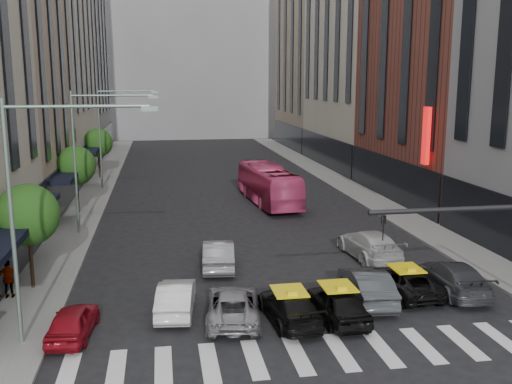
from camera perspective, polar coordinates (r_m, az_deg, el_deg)
name	(u,v)px	position (r m, az deg, el deg)	size (l,w,h in m)	color
ground	(337,374)	(20.40, 8.14, -17.55)	(160.00, 160.00, 0.00)	black
sidewalk_left	(89,202)	(48.35, -16.34, -0.95)	(3.00, 96.00, 0.15)	slate
sidewalk_right	(359,193)	(50.98, 10.25, -0.07)	(3.00, 96.00, 0.15)	slate
building_left_d	(71,41)	(82.97, -18.01, 14.14)	(8.00, 18.00, 30.00)	gray
building_right_b	(443,40)	(49.63, 18.17, 14.27)	(8.00, 18.00, 26.00)	brown
building_right_d	(316,51)	(85.20, 6.00, 13.83)	(8.00, 18.00, 28.00)	tan
building_far	(190,32)	(102.51, -6.66, 15.57)	(30.00, 10.00, 36.00)	gray
tree_near	(28,215)	(28.36, -21.86, -2.15)	(2.88, 2.88, 4.95)	black
tree_mid	(76,165)	(43.87, -17.57, 2.55)	(2.88, 2.88, 4.95)	black
tree_far	(98,143)	(59.65, -15.52, 4.77)	(2.88, 2.88, 4.95)	black
streetlamp_near	(37,190)	(21.80, -21.01, 0.20)	(5.38, 0.25, 9.00)	gray
streetlamp_mid	(89,143)	(37.47, -16.32, 4.73)	(5.38, 0.25, 9.00)	gray
streetlamp_far	(110,124)	(53.34, -14.39, 6.57)	(5.38, 0.25, 9.00)	gray
liberty_sign	(426,136)	(41.45, 16.66, 5.40)	(0.30, 0.70, 4.00)	red
car_red	(73,321)	(23.59, -17.84, -12.21)	(1.49, 3.70, 1.26)	maroon
car_white_front	(176,297)	(24.89, -8.00, -10.37)	(1.46, 4.20, 1.38)	silver
car_silver	(233,305)	(23.99, -2.30, -11.20)	(2.16, 4.68, 1.30)	gray
taxi_left	(289,307)	(23.84, 3.34, -11.36)	(1.82, 4.49, 1.30)	black
taxi_center	(337,303)	(24.20, 8.12, -10.95)	(1.68, 4.18, 1.42)	black
car_grey_mid	(367,285)	(26.24, 11.01, -9.16)	(1.61, 4.62, 1.52)	#363A3D
taxi_right	(405,282)	(27.53, 14.71, -8.66)	(2.06, 4.47, 1.24)	black
car_grey_curb	(453,277)	(28.41, 19.10, -8.06)	(2.06, 5.06, 1.47)	#383A3F
car_row2_left	(218,254)	(30.30, -3.77, -6.22)	(1.60, 4.59, 1.51)	#99989E
car_row2_right	(369,244)	(32.57, 11.25, -5.15)	(2.16, 5.32, 1.55)	silver
bus	(268,185)	(45.91, 1.24, 0.74)	(2.57, 11.00, 3.06)	#D93F75
pedestrian_far	(9,279)	(28.08, -23.50, -7.97)	(1.02, 0.43, 1.75)	gray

